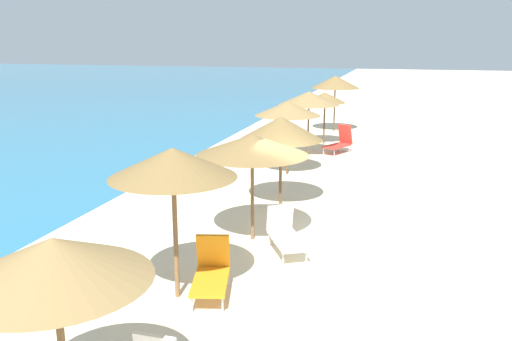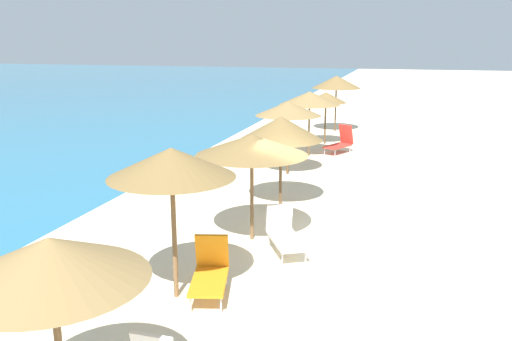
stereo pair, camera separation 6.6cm
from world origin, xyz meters
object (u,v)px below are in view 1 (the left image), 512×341
Objects in this scene: beach_umbrella_4 at (252,145)px; beach_umbrella_2 at (53,260)px; beach_umbrella_8 at (325,98)px; beach_umbrella_7 at (309,98)px; lounge_chair_0 at (211,271)px; lounge_chair_2 at (340,142)px; lounge_chair_1 at (285,233)px; beach_umbrella_3 at (173,163)px; beach_umbrella_6 at (288,109)px; beach_umbrella_5 at (281,128)px; beach_umbrella_9 at (335,82)px.

beach_umbrella_2 is at bearing 177.03° from beach_umbrella_4.
beach_umbrella_7 is at bearing 175.67° from beach_umbrella_8.
lounge_chair_2 is (13.96, -0.70, 0.00)m from lounge_chair_0.
lounge_chair_2 reaches higher than lounge_chair_1.
beach_umbrella_7 is at bearing -0.40° from beach_umbrella_3.
beach_umbrella_8 is at bearing -3.74° from beach_umbrella_6.
beach_umbrella_5 reaches higher than lounge_chair_2.
beach_umbrella_9 is (23.52, -0.12, 0.31)m from beach_umbrella_2.
beach_umbrella_3 is 19.83m from beach_umbrella_9.
beach_umbrella_4 is at bearing -179.04° from beach_umbrella_8.
beach_umbrella_2 is 0.98× the size of beach_umbrella_5.
beach_umbrella_7 is 2.97m from beach_umbrella_8.
lounge_chair_2 is (11.51, 0.19, 0.03)m from lounge_chair_1.
beach_umbrella_9 reaches higher than lounge_chair_1.
beach_umbrella_6 is at bearing 5.30° from beach_umbrella_4.
beach_umbrella_4 is at bearing 112.11° from lounge_chair_2.
beach_umbrella_3 reaches higher than beach_umbrella_2.
beach_umbrella_8 is (2.95, -0.22, -0.27)m from beach_umbrella_7.
beach_umbrella_5 is 3.70m from beach_umbrella_6.
beach_umbrella_3 is at bearing 175.31° from beach_umbrella_5.
beach_umbrella_9 is at bearing -103.21° from lounge_chair_0.
lounge_chair_0 is at bearing -6.12° from beach_umbrella_2.
beach_umbrella_7 is 1.71× the size of lounge_chair_2.
lounge_chair_1 is at bearing -11.55° from beach_umbrella_2.
lounge_chair_2 is at bearing -48.57° from beach_umbrella_7.
lounge_chair_0 is at bearing -175.99° from beach_umbrella_6.
beach_umbrella_6 is at bearing 176.80° from beach_umbrella_7.
beach_umbrella_7 is at bearing 178.34° from beach_umbrella_9.
beach_umbrella_9 reaches higher than lounge_chair_0.
lounge_chair_0 is (-19.57, -0.31, -2.13)m from beach_umbrella_9.
beach_umbrella_3 is 14.44m from lounge_chair_2.
lounge_chair_2 is (17.92, -1.12, -1.82)m from beach_umbrella_2.
beach_umbrella_5 is 6.31m from lounge_chair_0.
beach_umbrella_2 is 6.80m from lounge_chair_1.
beach_umbrella_6 is (6.67, 0.62, 0.03)m from beach_umbrella_4.
beach_umbrella_5 is 8.15m from lounge_chair_2.
beach_umbrella_5 is at bearing -103.82° from lounge_chair_1.
beach_umbrella_5 is at bearing -178.81° from beach_umbrella_8.
lounge_chair_2 is at bearing -169.82° from beach_umbrella_9.
beach_umbrella_4 is 9.89m from beach_umbrella_7.
beach_umbrella_4 is 11.12m from lounge_chair_2.
beach_umbrella_8 is (9.80, 0.20, -0.11)m from beach_umbrella_5.
beach_umbrella_3 is 2.23m from lounge_chair_0.
lounge_chair_1 is (-13.39, -1.16, -1.72)m from beach_umbrella_8.
beach_umbrella_3 is 1.83× the size of lounge_chair_2.
beach_umbrella_7 reaches higher than beach_umbrella_2.
beach_umbrella_6 is at bearing 0.50° from beach_umbrella_3.
lounge_chair_2 is at bearing -152.67° from beach_umbrella_8.
lounge_chair_0 is at bearing -66.31° from beach_umbrella_3.
beach_umbrella_3 is 9.96m from beach_umbrella_6.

